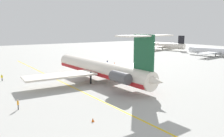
% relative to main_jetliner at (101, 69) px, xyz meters
% --- Properties ---
extents(ground, '(286.90, 286.90, 0.00)m').
position_rel_main_jetliner_xyz_m(ground, '(0.52, -7.92, -3.24)').
color(ground, '#ADADA8').
extents(main_jetliner, '(40.81, 36.25, 11.89)m').
position_rel_main_jetliner_xyz_m(main_jetliner, '(0.00, 0.00, 0.00)').
color(main_jetliner, silver).
rests_on(main_jetliner, ground).
extents(airliner_far_left, '(29.36, 29.32, 8.86)m').
position_rel_main_jetliner_xyz_m(airliner_far_left, '(-52.82, 76.14, -0.63)').
color(airliner_far_left, silver).
rests_on(airliner_far_left, ground).
extents(airliner_mid_left, '(27.55, 27.31, 8.23)m').
position_rel_main_jetliner_xyz_m(airliner_mid_left, '(-14.89, 71.69, -0.82)').
color(airliner_mid_left, silver).
rests_on(airliner_mid_left, ground).
extents(ground_crew_near_nose, '(0.42, 0.27, 1.68)m').
position_rel_main_jetliner_xyz_m(ground_crew_near_nose, '(8.95, -21.30, -2.18)').
color(ground_crew_near_nose, black).
rests_on(ground_crew_near_nose, ground).
extents(ground_crew_near_tail, '(0.27, 0.40, 1.68)m').
position_rel_main_jetliner_xyz_m(ground_crew_near_tail, '(-14.79, -20.00, -2.18)').
color(ground_crew_near_tail, black).
rests_on(ground_crew_near_tail, ground).
extents(ground_crew_starboard, '(0.30, 0.34, 1.65)m').
position_rel_main_jetliner_xyz_m(ground_crew_starboard, '(-21.79, 15.98, -2.20)').
color(ground_crew_starboard, black).
rests_on(ground_crew_starboard, ground).
extents(safety_cone_nose, '(0.40, 0.40, 0.55)m').
position_rel_main_jetliner_xyz_m(safety_cone_nose, '(19.98, -13.71, -2.97)').
color(safety_cone_nose, '#EA590F').
rests_on(safety_cone_nose, ground).
extents(safety_cone_wingtip, '(0.40, 0.40, 0.55)m').
position_rel_main_jetliner_xyz_m(safety_cone_wingtip, '(-22.30, 19.43, -2.97)').
color(safety_cone_wingtip, '#EA590F').
rests_on(safety_cone_wingtip, ground).
extents(safety_cone_tail, '(0.40, 0.40, 0.55)m').
position_rel_main_jetliner_xyz_m(safety_cone_tail, '(-20.68, 14.41, -2.97)').
color(safety_cone_tail, '#EA590F').
rests_on(safety_cone_tail, ground).
extents(taxiway_centreline, '(99.67, 1.72, 0.01)m').
position_rel_main_jetliner_xyz_m(taxiway_centreline, '(-1.15, -8.03, -3.24)').
color(taxiway_centreline, gold).
rests_on(taxiway_centreline, ground).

